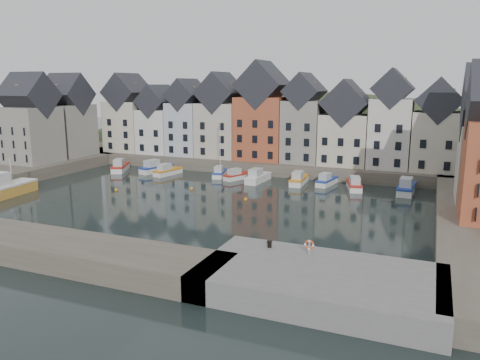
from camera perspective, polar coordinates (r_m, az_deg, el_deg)
The scene contains 21 objects.
ground at distance 61.98m, azimuth -6.19°, elevation -3.01°, with size 260.00×260.00×0.00m, color black.
far_quay at distance 88.65m, azimuth 3.14°, elevation 2.13°, with size 90.00×16.00×2.00m, color #4F493C.
left_quay at distance 87.50m, azimuth -26.97°, elevation 0.75°, with size 14.00×54.00×2.00m, color #4F493C.
near_quay at distance 36.29m, azimuth 9.65°, elevation -12.25°, with size 18.00×10.00×2.00m, color #60605E.
hillside at distance 117.20m, azimuth 7.31°, elevation -5.11°, with size 153.60×70.40×64.00m.
far_terrace at distance 84.79m, azimuth 4.81°, elevation 7.04°, with size 72.37×8.16×17.78m.
left_terrace at distance 92.91m, azimuth -22.10°, elevation 6.63°, with size 7.65×17.00×15.69m.
mooring_buoys at distance 68.36m, azimuth -6.99°, elevation -1.52°, with size 20.50×5.50×0.50m.
boat_a at distance 87.96m, azimuth -14.41°, elevation 1.55°, with size 4.65×7.00×2.58m.
boat_b at distance 85.46m, azimuth -10.29°, elevation 1.45°, with size 3.68×7.04×2.58m.
boat_c at distance 82.48m, azimuth -8.86°, elevation 1.07°, with size 2.92×6.16×2.27m.
boat_d at distance 80.15m, azimuth -2.52°, elevation 0.90°, with size 3.09×5.83×10.66m.
boat_e at distance 77.82m, azimuth -0.36°, elevation 0.53°, with size 3.64×5.67×2.09m.
boat_f at distance 75.70m, azimuth 2.16°, elevation 0.31°, with size 2.41×6.71×2.54m.
boat_g at distance 74.58m, azimuth 7.17°, elevation 0.03°, with size 2.28×6.37×2.41m.
boat_h at distance 74.65m, azimuth 10.50°, elevation -0.11°, with size 2.63×5.96×2.21m.
boat_i at distance 72.40m, azimuth 13.74°, elevation -0.59°, with size 3.42×6.34×2.33m.
boat_j at distance 71.90m, azimuth 19.61°, elevation -0.93°, with size 2.47×7.11×2.70m.
large_vessel at distance 72.99m, azimuth -27.21°, elevation -0.97°, with size 3.95×10.91×5.56m.
mooring_bollard at distance 40.02m, azimuth 3.62°, elevation -7.77°, with size 0.48×0.48×0.56m.
life_ring_post at distance 38.38m, azimuth 8.45°, elevation -7.87°, with size 0.80×0.17×1.30m.
Camera 1 is at (29.08, -52.47, 15.58)m, focal length 35.00 mm.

